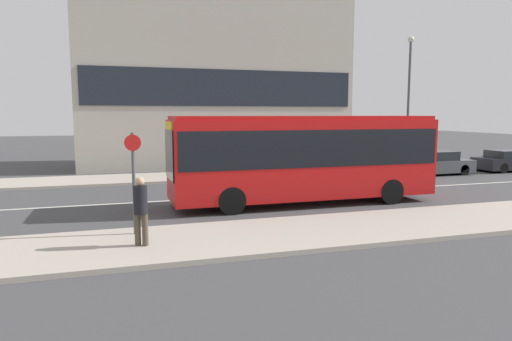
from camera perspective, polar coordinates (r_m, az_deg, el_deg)
ground_plane at (r=18.77m, az=-3.17°, el=-3.38°), size 120.00×120.00×0.00m
sidewalk_near at (r=12.92m, az=3.64°, el=-7.90°), size 44.00×3.50×0.13m
sidewalk_far at (r=24.79m, az=-6.69°, el=-0.70°), size 44.00×3.50×0.13m
lane_centerline at (r=18.77m, az=-3.17°, el=-3.36°), size 41.80×0.16×0.01m
apartment_block_left_tower at (r=31.55m, az=-5.26°, el=17.36°), size 17.39×5.96×18.11m
city_bus at (r=17.37m, az=5.97°, el=2.12°), size 10.09×2.53×3.33m
parked_car_0 at (r=27.69m, az=21.49°, el=0.84°), size 4.05×1.80×1.33m
parked_car_1 at (r=31.38m, az=29.22°, el=1.06°), size 4.44×1.78×1.25m
pedestrian_near_stop at (r=11.70m, az=-14.22°, el=-4.41°), size 0.34×0.34×1.73m
bus_stop_sign at (r=12.78m, az=-15.05°, el=-0.60°), size 0.44×0.12×2.78m
street_lamp at (r=28.66m, az=18.56°, el=9.50°), size 0.36×0.36×7.76m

